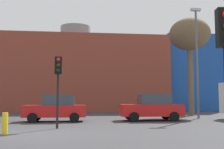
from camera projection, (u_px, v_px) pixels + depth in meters
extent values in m
plane|color=#38383A|center=(38.00, 134.00, 11.61)|extent=(200.00, 200.00, 0.00)
cube|color=brown|center=(75.00, 76.00, 36.49)|extent=(22.78, 10.55, 9.18)
cube|color=#19479E|center=(183.00, 75.00, 38.15)|extent=(7.01, 9.50, 9.59)
cylinder|color=slate|center=(75.00, 34.00, 36.99)|extent=(4.00, 4.00, 2.00)
cube|color=red|center=(55.00, 111.00, 18.33)|extent=(4.07, 1.75, 0.78)
cube|color=#333D47|center=(59.00, 100.00, 18.42)|extent=(2.04, 1.55, 0.68)
cylinder|color=black|center=(32.00, 118.00, 17.26)|extent=(0.62, 0.21, 0.62)
cylinder|color=black|center=(37.00, 116.00, 19.03)|extent=(0.62, 0.21, 0.62)
cylinder|color=black|center=(74.00, 118.00, 17.55)|extent=(0.62, 0.21, 0.62)
cylinder|color=black|center=(75.00, 116.00, 19.32)|extent=(0.62, 0.21, 0.62)
cube|color=red|center=(151.00, 110.00, 19.05)|extent=(4.21, 1.81, 0.80)
cube|color=#333D47|center=(154.00, 99.00, 19.14)|extent=(2.11, 1.61, 0.70)
cylinder|color=black|center=(134.00, 117.00, 17.95)|extent=(0.64, 0.22, 0.64)
cylinder|color=black|center=(129.00, 115.00, 19.78)|extent=(0.64, 0.22, 0.64)
cylinder|color=black|center=(174.00, 117.00, 18.25)|extent=(0.64, 0.22, 0.64)
cylinder|color=black|center=(166.00, 115.00, 20.08)|extent=(0.64, 0.22, 0.64)
cylinder|color=black|center=(58.00, 101.00, 14.02)|extent=(0.12, 0.12, 2.76)
cube|color=black|center=(58.00, 65.00, 14.19)|extent=(0.39, 0.29, 0.90)
sphere|color=red|center=(58.00, 60.00, 14.08)|extent=(0.20, 0.20, 0.20)
sphere|color=#3C2905|center=(58.00, 65.00, 14.05)|extent=(0.20, 0.20, 0.20)
sphere|color=black|center=(58.00, 71.00, 14.03)|extent=(0.20, 0.20, 0.20)
cylinder|color=brown|center=(191.00, 80.00, 25.35)|extent=(0.49, 0.49, 6.50)
ellipsoid|color=brown|center=(190.00, 34.00, 25.74)|extent=(3.78, 3.78, 3.03)
cylinder|color=yellow|center=(5.00, 123.00, 11.71)|extent=(0.24, 0.24, 0.91)
cylinder|color=#59595E|center=(197.00, 64.00, 21.49)|extent=(0.16, 0.16, 8.42)
cube|color=#B2B2B2|center=(196.00, 10.00, 21.88)|extent=(0.80, 0.24, 0.20)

